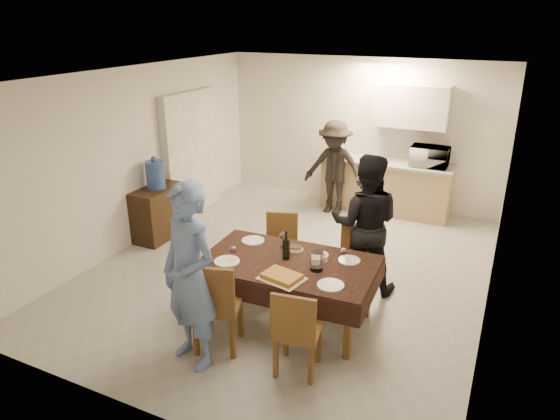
{
  "coord_description": "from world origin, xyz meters",
  "views": [
    {
      "loc": [
        2.49,
        -5.6,
        3.26
      ],
      "look_at": [
        -0.03,
        -0.3,
        0.96
      ],
      "focal_mm": 32.0,
      "sensor_mm": 36.0,
      "label": 1
    }
  ],
  "objects_px": {
    "water_pitcher": "(317,261)",
    "dining_table": "(288,264)",
    "savoury_tart": "(282,276)",
    "microwave": "(430,157)",
    "person_near": "(190,277)",
    "person_kitchen": "(334,168)",
    "water_jug": "(155,175)",
    "person_far": "(365,224)",
    "console": "(159,213)",
    "wine_bottle": "(286,245)"
  },
  "relations": [
    {
      "from": "water_pitcher",
      "to": "dining_table",
      "type": "bearing_deg",
      "value": 171.87
    },
    {
      "from": "savoury_tart",
      "to": "microwave",
      "type": "xyz_separation_m",
      "value": [
        0.72,
        4.22,
        0.31
      ]
    },
    {
      "from": "dining_table",
      "to": "person_near",
      "type": "xyz_separation_m",
      "value": [
        -0.55,
        -1.05,
        0.24
      ]
    },
    {
      "from": "dining_table",
      "to": "person_kitchen",
      "type": "distance_m",
      "value": 3.46
    },
    {
      "from": "savoury_tart",
      "to": "person_near",
      "type": "xyz_separation_m",
      "value": [
        -0.65,
        -0.67,
        0.18
      ]
    },
    {
      "from": "person_near",
      "to": "dining_table",
      "type": "bearing_deg",
      "value": 80.04
    },
    {
      "from": "microwave",
      "to": "person_near",
      "type": "bearing_deg",
      "value": 74.37
    },
    {
      "from": "water_pitcher",
      "to": "water_jug",
      "type": "bearing_deg",
      "value": 157.7
    },
    {
      "from": "person_far",
      "to": "console",
      "type": "bearing_deg",
      "value": -15.54
    },
    {
      "from": "dining_table",
      "to": "microwave",
      "type": "distance_m",
      "value": 3.94
    },
    {
      "from": "person_far",
      "to": "person_kitchen",
      "type": "relative_size",
      "value": 1.08
    },
    {
      "from": "water_jug",
      "to": "savoury_tart",
      "type": "distance_m",
      "value": 3.29
    },
    {
      "from": "microwave",
      "to": "person_far",
      "type": "relative_size",
      "value": 0.34
    },
    {
      "from": "wine_bottle",
      "to": "person_kitchen",
      "type": "height_order",
      "value": "person_kitchen"
    },
    {
      "from": "water_pitcher",
      "to": "person_near",
      "type": "distance_m",
      "value": 1.35
    },
    {
      "from": "microwave",
      "to": "person_far",
      "type": "height_order",
      "value": "person_far"
    },
    {
      "from": "dining_table",
      "to": "savoury_tart",
      "type": "distance_m",
      "value": 0.4
    },
    {
      "from": "wine_bottle",
      "to": "savoury_tart",
      "type": "xyz_separation_m",
      "value": [
        0.15,
        -0.43,
        -0.14
      ]
    },
    {
      "from": "water_pitcher",
      "to": "person_far",
      "type": "relative_size",
      "value": 0.12
    },
    {
      "from": "wine_bottle",
      "to": "person_near",
      "type": "height_order",
      "value": "person_near"
    },
    {
      "from": "wine_bottle",
      "to": "person_far",
      "type": "height_order",
      "value": "person_far"
    },
    {
      "from": "wine_bottle",
      "to": "person_near",
      "type": "bearing_deg",
      "value": -114.44
    },
    {
      "from": "person_near",
      "to": "savoury_tart",
      "type": "bearing_deg",
      "value": 63.55
    },
    {
      "from": "savoury_tart",
      "to": "person_near",
      "type": "height_order",
      "value": "person_near"
    },
    {
      "from": "console",
      "to": "water_jug",
      "type": "bearing_deg",
      "value": 0.0
    },
    {
      "from": "person_kitchen",
      "to": "water_pitcher",
      "type": "bearing_deg",
      "value": -73.32
    },
    {
      "from": "microwave",
      "to": "savoury_tart",
      "type": "bearing_deg",
      "value": 80.35
    },
    {
      "from": "dining_table",
      "to": "wine_bottle",
      "type": "bearing_deg",
      "value": 132.45
    },
    {
      "from": "console",
      "to": "person_kitchen",
      "type": "distance_m",
      "value": 3.03
    },
    {
      "from": "dining_table",
      "to": "person_far",
      "type": "relative_size",
      "value": 1.1
    },
    {
      "from": "console",
      "to": "person_far",
      "type": "relative_size",
      "value": 0.49
    },
    {
      "from": "water_jug",
      "to": "dining_table",
      "type": "bearing_deg",
      "value": -23.94
    },
    {
      "from": "person_near",
      "to": "person_far",
      "type": "distance_m",
      "value": 2.37
    },
    {
      "from": "microwave",
      "to": "console",
      "type": "bearing_deg",
      "value": 36.13
    },
    {
      "from": "water_jug",
      "to": "microwave",
      "type": "height_order",
      "value": "microwave"
    },
    {
      "from": "dining_table",
      "to": "person_near",
      "type": "distance_m",
      "value": 1.21
    },
    {
      "from": "savoury_tart",
      "to": "person_far",
      "type": "bearing_deg",
      "value": 72.53
    },
    {
      "from": "water_jug",
      "to": "wine_bottle",
      "type": "height_order",
      "value": "water_jug"
    },
    {
      "from": "person_far",
      "to": "savoury_tart",
      "type": "bearing_deg",
      "value": 60.02
    },
    {
      "from": "person_near",
      "to": "water_jug",
      "type": "bearing_deg",
      "value": 151.85
    },
    {
      "from": "wine_bottle",
      "to": "water_pitcher",
      "type": "relative_size",
      "value": 1.58
    },
    {
      "from": "savoury_tart",
      "to": "microwave",
      "type": "distance_m",
      "value": 4.29
    },
    {
      "from": "dining_table",
      "to": "console",
      "type": "relative_size",
      "value": 2.23
    },
    {
      "from": "water_pitcher",
      "to": "person_kitchen",
      "type": "height_order",
      "value": "person_kitchen"
    },
    {
      "from": "water_pitcher",
      "to": "savoury_tart",
      "type": "relative_size",
      "value": 0.48
    },
    {
      "from": "water_pitcher",
      "to": "person_near",
      "type": "height_order",
      "value": "person_near"
    },
    {
      "from": "person_far",
      "to": "person_kitchen",
      "type": "height_order",
      "value": "person_far"
    },
    {
      "from": "water_jug",
      "to": "console",
      "type": "bearing_deg",
      "value": 0.0
    },
    {
      "from": "console",
      "to": "savoury_tart",
      "type": "relative_size",
      "value": 1.99
    },
    {
      "from": "savoury_tart",
      "to": "person_far",
      "type": "height_order",
      "value": "person_far"
    }
  ]
}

